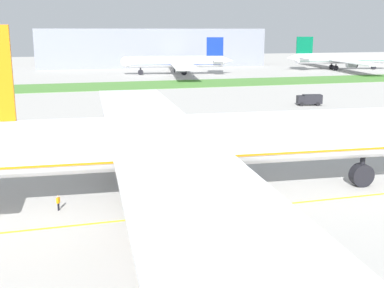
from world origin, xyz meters
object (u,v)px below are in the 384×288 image
object	(u,v)px
ground_crew_wingwalker_port	(58,201)
parked_airliner_far_right	(339,59)
ground_crew_marshaller_front	(348,278)
service_truck_baggage_loader	(309,99)
airliner_foreground	(183,143)
parked_airliner_far_centre	(178,62)

from	to	relation	value
ground_crew_wingwalker_port	parked_airliner_far_right	size ratio (longest dim) A/B	0.02
ground_crew_marshaller_front	parked_airliner_far_right	bearing A→B (deg)	58.19
parked_airliner_far_right	ground_crew_wingwalker_port	bearing A→B (deg)	-129.92
service_truck_baggage_loader	ground_crew_marshaller_front	bearing A→B (deg)	-117.13
airliner_foreground	parked_airliner_far_right	size ratio (longest dim) A/B	1.26
ground_crew_wingwalker_port	parked_airliner_far_centre	world-z (taller)	parked_airliner_far_centre
ground_crew_marshaller_front	parked_airliner_far_centre	size ratio (longest dim) A/B	0.02
ground_crew_marshaller_front	parked_airliner_far_right	xyz separation A→B (m)	(104.83, 169.01, 3.86)
service_truck_baggage_loader	parked_airliner_far_right	size ratio (longest dim) A/B	0.08
parked_airliner_far_right	parked_airliner_far_centre	bearing A→B (deg)	-176.88
ground_crew_marshaller_front	airliner_foreground	bearing A→B (deg)	105.55
ground_crew_marshaller_front	parked_airliner_far_centre	bearing A→B (deg)	79.84
service_truck_baggage_loader	ground_crew_wingwalker_port	bearing A→B (deg)	-136.26
ground_crew_wingwalker_port	parked_airliner_far_centre	distance (m)	151.47
ground_crew_wingwalker_port	parked_airliner_far_right	xyz separation A→B (m)	(123.53, 147.63, 3.99)
ground_crew_marshaller_front	ground_crew_wingwalker_port	bearing A→B (deg)	131.18
airliner_foreground	service_truck_baggage_loader	world-z (taller)	airliner_foreground
parked_airliner_far_centre	ground_crew_wingwalker_port	bearing A→B (deg)	-108.58
ground_crew_wingwalker_port	service_truck_baggage_loader	bearing A→B (deg)	43.74
parked_airliner_far_centre	parked_airliner_far_right	bearing A→B (deg)	3.12
parked_airliner_far_centre	parked_airliner_far_right	xyz separation A→B (m)	(75.29, 4.10, -0.02)
service_truck_baggage_loader	parked_airliner_far_centre	size ratio (longest dim) A/B	0.09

